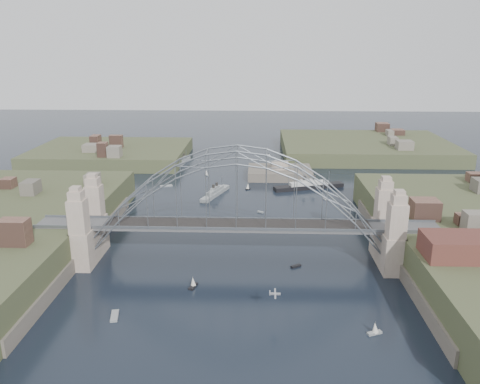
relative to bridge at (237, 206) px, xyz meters
name	(u,v)px	position (x,y,z in m)	size (l,w,h in m)	color
ground	(237,261)	(0.00, 0.00, -12.32)	(500.00, 500.00, 0.00)	black
bridge	(237,206)	(0.00, 0.00, 0.00)	(84.00, 13.80, 24.60)	#535356
headland_nw	(112,158)	(-55.00, 95.00, -11.82)	(60.00, 45.00, 9.00)	#404629
headland_ne	(365,152)	(50.00, 110.00, -11.57)	(70.00, 55.00, 9.50)	#404629
fort_island	(280,178)	(12.00, 70.00, -12.66)	(22.00, 16.00, 9.40)	#595247
finger_pier	(479,338)	(39.00, -28.00, -11.62)	(4.00, 22.00, 1.40)	#535356
naval_cruiser_near	(215,193)	(-8.74, 47.17, -11.54)	(7.80, 16.69, 5.07)	gray
naval_cruiser_far	(183,161)	(-25.04, 89.27, -11.56)	(4.02, 14.73, 4.92)	gray
ocean_liner	(309,186)	(20.79, 55.61, -11.44)	(23.14, 10.15, 5.72)	black
aeroplane	(274,294)	(7.19, -22.39, -7.70)	(1.87, 3.56, 0.52)	#A1A2A8
small_boat_a	(170,227)	(-17.92, 19.56, -12.17)	(0.92, 2.66, 0.45)	silver
small_boat_b	(260,212)	(5.15, 31.51, -12.17)	(1.86, 1.57, 0.45)	silver
small_boat_c	(193,283)	(-7.83, -12.00, -11.53)	(1.60, 2.92, 2.38)	silver
small_boat_d	(325,199)	(24.52, 44.61, -12.17)	(1.26, 2.27, 0.45)	silver
small_boat_e	(166,186)	(-25.64, 56.45, -12.17)	(4.12, 2.64, 0.45)	silver
small_boat_f	(248,187)	(1.16, 53.83, -11.33)	(1.62, 1.60, 2.38)	silver
small_boat_g	(375,329)	(23.22, -26.53, -11.47)	(2.56, 1.66, 2.38)	silver
small_boat_h	(206,173)	(-13.93, 70.75, -11.37)	(1.54, 1.99, 2.38)	silver
small_boat_i	(358,226)	(29.59, 19.60, -11.42)	(2.11, 2.05, 2.38)	silver
small_boat_j	(115,316)	(-19.81, -23.05, -12.17)	(1.86, 3.78, 0.45)	silver
small_boat_k	(268,156)	(8.69, 102.77, -12.03)	(1.75, 1.20, 1.43)	silver
small_boat_l	(102,206)	(-40.36, 35.17, -12.17)	(1.61, 2.79, 0.45)	silver
small_boat_m	(296,266)	(12.43, -2.40, -12.17)	(2.31, 1.92, 0.45)	silver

